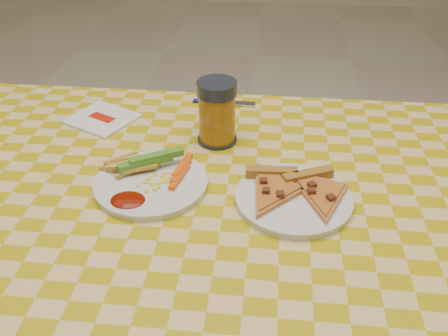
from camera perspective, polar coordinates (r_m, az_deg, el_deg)
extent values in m
cylinder|color=silver|center=(1.61, -20.03, -5.70)|extent=(0.06, 0.06, 0.71)
cylinder|color=silver|center=(1.52, 20.43, -8.42)|extent=(0.06, 0.06, 0.71)
cube|color=brown|center=(0.97, -2.78, -4.11)|extent=(1.20, 0.80, 0.04)
cylinder|color=silver|center=(0.98, -8.35, -1.83)|extent=(0.25, 0.25, 0.01)
cylinder|color=silver|center=(0.94, 7.95, -3.60)|extent=(0.25, 0.25, 0.01)
cube|color=#1E6810|center=(0.99, -8.35, 0.97)|extent=(0.11, 0.09, 0.02)
cube|color=#F8580B|center=(0.98, -4.94, -0.40)|extent=(0.07, 0.09, 0.02)
ellipsoid|color=#680F02|center=(0.93, -10.94, -3.67)|extent=(0.07, 0.06, 0.01)
cube|color=#A66825|center=(0.97, 5.45, -0.59)|extent=(0.10, 0.03, 0.02)
cube|color=#A66825|center=(0.97, 9.53, -0.97)|extent=(0.10, 0.06, 0.02)
cylinder|color=black|center=(1.12, -0.78, 3.30)|extent=(0.09, 0.09, 0.01)
cylinder|color=#915A0F|center=(1.09, -0.80, 5.75)|extent=(0.08, 0.08, 0.11)
cylinder|color=black|center=(1.06, -0.83, 9.11)|extent=(0.09, 0.09, 0.03)
cube|color=white|center=(1.23, -13.73, 5.49)|extent=(0.19, 0.18, 0.01)
cube|color=red|center=(1.23, -13.76, 5.64)|extent=(0.07, 0.05, 0.00)
cube|color=navy|center=(1.28, -1.07, 7.57)|extent=(0.11, 0.02, 0.01)
cube|color=silver|center=(1.27, 2.44, 7.34)|extent=(0.05, 0.02, 0.00)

